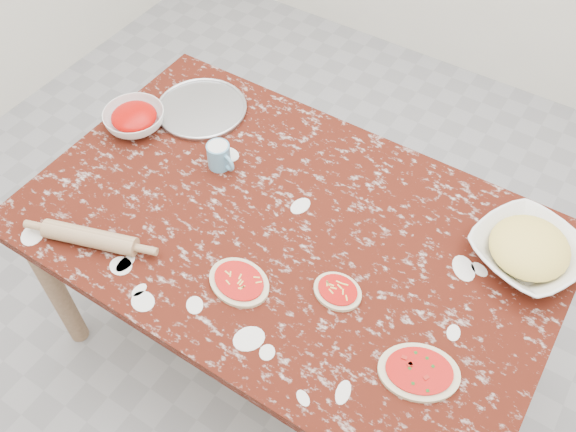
# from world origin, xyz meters

# --- Properties ---
(ground) EXTENTS (4.00, 4.00, 0.00)m
(ground) POSITION_xyz_m (0.00, 0.00, 0.00)
(ground) COLOR gray
(worktable) EXTENTS (1.60, 1.00, 0.75)m
(worktable) POSITION_xyz_m (0.00, 0.00, 0.67)
(worktable) COLOR #3B1109
(worktable) RESTS_ON ground
(pizza_tray) EXTENTS (0.38, 0.38, 0.01)m
(pizza_tray) POSITION_xyz_m (-0.54, 0.27, 0.76)
(pizza_tray) COLOR #B2B2B7
(pizza_tray) RESTS_ON worktable
(sauce_bowl) EXTENTS (0.26, 0.26, 0.07)m
(sauce_bowl) POSITION_xyz_m (-0.68, 0.09, 0.78)
(sauce_bowl) COLOR white
(sauce_bowl) RESTS_ON worktable
(cheese_bowl) EXTENTS (0.39, 0.39, 0.07)m
(cheese_bowl) POSITION_xyz_m (0.64, 0.27, 0.79)
(cheese_bowl) COLOR white
(cheese_bowl) RESTS_ON worktable
(flour_mug) EXTENTS (0.11, 0.08, 0.09)m
(flour_mug) POSITION_xyz_m (-0.32, 0.09, 0.80)
(flour_mug) COLOR #619EC1
(flour_mug) RESTS_ON worktable
(pizza_left) EXTENTS (0.20, 0.17, 0.02)m
(pizza_left) POSITION_xyz_m (-0.01, -0.25, 0.76)
(pizza_left) COLOR beige
(pizza_left) RESTS_ON worktable
(pizza_mid) EXTENTS (0.15, 0.12, 0.02)m
(pizza_mid) POSITION_xyz_m (0.24, -0.12, 0.76)
(pizza_mid) COLOR beige
(pizza_mid) RESTS_ON worktable
(pizza_right) EXTENTS (0.26, 0.23, 0.02)m
(pizza_right) POSITION_xyz_m (0.53, -0.22, 0.76)
(pizza_right) COLOR beige
(pizza_right) RESTS_ON worktable
(rolling_pin) EXTENTS (0.29, 0.14, 0.06)m
(rolling_pin) POSITION_xyz_m (-0.45, -0.37, 0.78)
(rolling_pin) COLOR tan
(rolling_pin) RESTS_ON worktable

